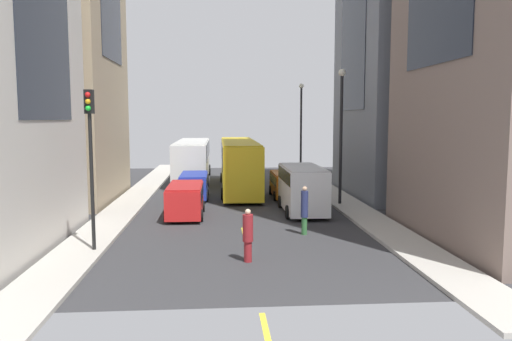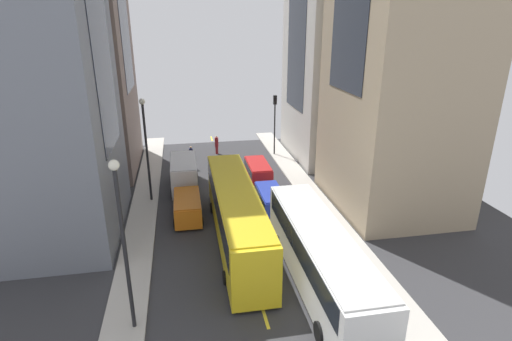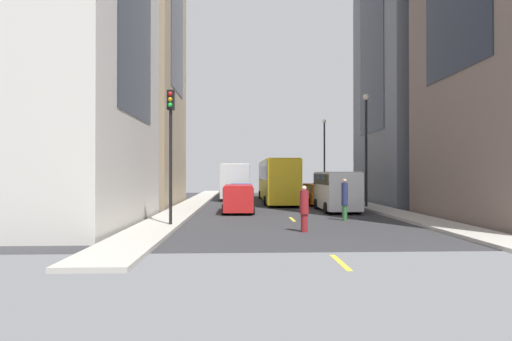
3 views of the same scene
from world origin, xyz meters
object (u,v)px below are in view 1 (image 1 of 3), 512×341
streetcar_yellow (239,161)px  car_blue_1 (194,184)px  pedestrian_crossing_near (304,209)px  car_red_0 (185,198)px  pedestrian_crossing_mid (248,234)px  delivery_van_white (302,186)px  traffic_light_near_corner (90,140)px  city_bus_white (193,157)px  car_orange_2 (287,183)px

streetcar_yellow → car_blue_1: streetcar_yellow is taller
streetcar_yellow → pedestrian_crossing_near: bearing=-80.7°
car_red_0 → pedestrian_crossing_mid: pedestrian_crossing_mid is taller
car_red_0 → pedestrian_crossing_near: (5.61, -4.54, 0.15)m
streetcar_yellow → pedestrian_crossing_mid: size_ratio=7.27×
streetcar_yellow → delivery_van_white: (3.12, -9.26, -0.61)m
pedestrian_crossing_near → traffic_light_near_corner: (-8.66, -2.47, 3.23)m
delivery_van_white → car_blue_1: (-6.22, 5.39, -0.55)m
car_red_0 → delivery_van_white: bearing=5.1°
delivery_van_white → pedestrian_crossing_mid: 9.86m
delivery_van_white → pedestrian_crossing_near: 5.19m
streetcar_yellow → car_red_0: size_ratio=3.27×
car_blue_1 → traffic_light_near_corner: traffic_light_near_corner is taller
streetcar_yellow → traffic_light_near_corner: bearing=-110.6°
streetcar_yellow → traffic_light_near_corner: size_ratio=2.32×
city_bus_white → pedestrian_crossing_near: 20.76m
city_bus_white → car_red_0: size_ratio=2.88×
pedestrian_crossing_mid → traffic_light_near_corner: size_ratio=0.32×
car_red_0 → traffic_light_near_corner: bearing=-113.6°
streetcar_yellow → pedestrian_crossing_mid: (-0.44, -18.45, -1.10)m
delivery_van_white → traffic_light_near_corner: (-9.44, -7.59, 2.88)m
streetcar_yellow → car_red_0: streetcar_yellow is taller
car_blue_1 → pedestrian_crossing_mid: (2.66, -14.58, 0.06)m
car_red_0 → car_orange_2: 8.70m
car_orange_2 → streetcar_yellow: bearing=128.3°
streetcar_yellow → car_blue_1: (-3.10, -3.87, -1.16)m
streetcar_yellow → car_blue_1: 5.09m
streetcar_yellow → car_orange_2: (3.00, -3.79, -1.16)m
delivery_van_white → car_orange_2: bearing=91.3°
car_orange_2 → pedestrian_crossing_near: size_ratio=1.93×
city_bus_white → car_blue_1: bearing=-86.7°
car_red_0 → traffic_light_near_corner: traffic_light_near_corner is taller
delivery_van_white → car_red_0: (-6.38, -0.57, -0.49)m
car_red_0 → car_orange_2: size_ratio=1.03×
city_bus_white → pedestrian_crossing_mid: bearing=-82.4°
car_blue_1 → car_orange_2: bearing=0.7°
car_orange_2 → traffic_light_near_corner: size_ratio=0.69×
car_orange_2 → pedestrian_crossing_mid: size_ratio=2.16×
pedestrian_crossing_mid → traffic_light_near_corner: 6.96m
car_orange_2 → pedestrian_crossing_mid: pedestrian_crossing_mid is taller
city_bus_white → car_orange_2: bearing=-54.4°
traffic_light_near_corner → pedestrian_crossing_mid: bearing=-15.2°
city_bus_white → traffic_light_near_corner: traffic_light_near_corner is taller
car_blue_1 → car_orange_2: size_ratio=0.99×
car_blue_1 → pedestrian_crossing_mid: bearing=-79.7°
car_orange_2 → pedestrian_crossing_near: bearing=-93.5°
pedestrian_crossing_mid → pedestrian_crossing_near: size_ratio=0.89×
car_red_0 → traffic_light_near_corner: 8.36m
car_orange_2 → delivery_van_white: bearing=-88.7°
pedestrian_crossing_near → traffic_light_near_corner: size_ratio=0.36×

